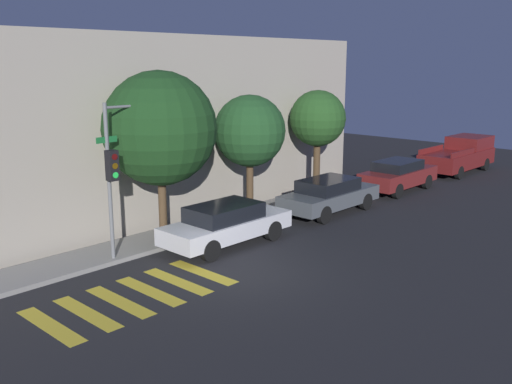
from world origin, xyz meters
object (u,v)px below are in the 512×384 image
Objects in this scene: sedan_far_end at (398,175)px; tree_near_corner at (160,129)px; traffic_light_pole at (120,155)px; tree_midblock at (250,131)px; tree_far_end at (318,119)px; pickup_truck at (460,155)px; sedan_middle at (329,195)px; sedan_near_corner at (226,224)px.

sedan_far_end is 0.78× the size of tree_near_corner.
traffic_light_pole is at bearing 174.98° from sedan_far_end.
sedan_far_end is at bearing -13.56° from tree_midblock.
sedan_far_end is 0.94× the size of tree_far_end.
tree_near_corner is 1.20× the size of tree_midblock.
tree_far_end reaches higher than pickup_truck.
traffic_light_pole is 0.84× the size of tree_near_corner.
tree_midblock is (-8.12, 1.96, 2.61)m from sedan_far_end.
tree_midblock is (4.29, 0.00, -0.46)m from tree_near_corner.
traffic_light_pole is 21.38m from pickup_truck.
traffic_light_pole is 1.01× the size of tree_midblock.
pickup_truck is (12.31, 0.00, 0.19)m from sedan_middle.
sedan_middle is at bearing -180.00° from sedan_far_end.
tree_near_corner is 4.32m from tree_midblock.
tree_midblock is at bearing 31.58° from sedan_near_corner.
sedan_far_end is 5.10m from tree_far_end.
tree_near_corner is (-6.89, 1.96, 3.10)m from sedan_middle.
traffic_light_pole is 1.04× the size of sedan_near_corner.
traffic_light_pole reaches higher than sedan_far_end.
pickup_truck is 11.09m from tree_far_end.
sedan_near_corner is 18.09m from pickup_truck.
sedan_far_end reaches higher than sedan_middle.
sedan_far_end is at bearing -27.19° from tree_far_end.
sedan_middle is 0.84× the size of pickup_truck.
tree_near_corner is at bearing 171.04° from sedan_far_end.
sedan_near_corner is 0.85× the size of pickup_truck.
tree_near_corner is (-1.11, 1.96, 3.10)m from sedan_near_corner.
traffic_light_pole reaches higher than sedan_middle.
pickup_truck is 15.23m from tree_midblock.
sedan_middle is 4.19m from tree_midblock.
sedan_near_corner is 0.97× the size of tree_far_end.
sedan_middle is 0.81× the size of tree_near_corner.
tree_far_end reaches higher than tree_midblock.
sedan_near_corner is 5.79m from sedan_middle.
tree_far_end is at bearing 152.81° from sedan_far_end.
traffic_light_pole is 1.04× the size of sedan_middle.
traffic_light_pole is 9.34m from sedan_middle.
tree_far_end is (7.49, 1.96, 2.80)m from sedan_near_corner.
pickup_truck is 19.52m from tree_near_corner.
tree_near_corner reaches higher than traffic_light_pole.
pickup_truck is at bearing -10.46° from tree_far_end.
sedan_near_corner is 1.03× the size of sedan_far_end.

